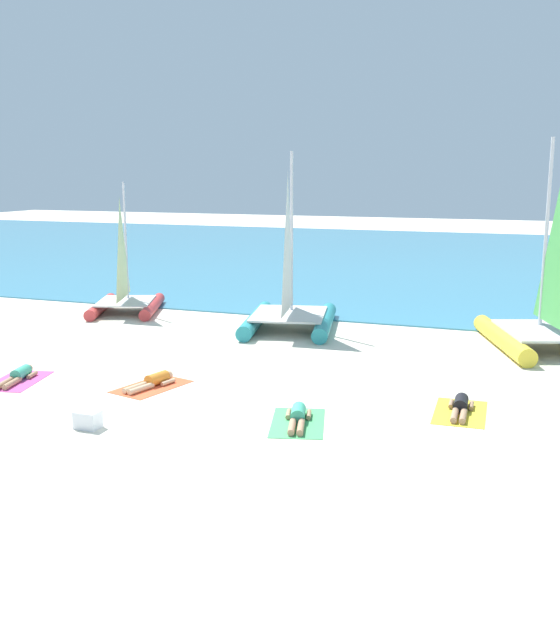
# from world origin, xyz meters

# --- Properties ---
(ground_plane) EXTENTS (120.00, 120.00, 0.00)m
(ground_plane) POSITION_xyz_m (0.00, 10.00, 0.00)
(ground_plane) COLOR beige
(ocean_water) EXTENTS (120.00, 40.00, 0.05)m
(ocean_water) POSITION_xyz_m (0.00, 30.84, 0.03)
(ocean_water) COLOR teal
(ocean_water) RESTS_ON ground
(sailboat_teal) EXTENTS (3.77, 4.99, 5.84)m
(sailboat_teal) POSITION_xyz_m (-1.19, 9.01, 0.87)
(sailboat_teal) COLOR teal
(sailboat_teal) RESTS_ON ground
(sailboat_yellow) EXTENTS (4.43, 5.47, 6.17)m
(sailboat_yellow) POSITION_xyz_m (6.87, 9.08, 0.92)
(sailboat_yellow) COLOR yellow
(sailboat_yellow) RESTS_ON ground
(sailboat_red) EXTENTS (3.53, 4.29, 4.81)m
(sailboat_red) POSITION_xyz_m (-7.92, 9.72, 0.72)
(sailboat_red) COLOR #CC3838
(sailboat_red) RESTS_ON ground
(towel_leftmost) EXTENTS (1.49, 2.10, 0.01)m
(towel_leftmost) POSITION_xyz_m (-5.58, 0.88, 0.01)
(towel_leftmost) COLOR #D84C99
(towel_leftmost) RESTS_ON ground
(sunbather_leftmost) EXTENTS (0.73, 1.56, 0.30)m
(sunbather_leftmost) POSITION_xyz_m (-5.60, 0.94, 0.13)
(sunbather_leftmost) COLOR #3FB28C
(sunbather_leftmost) RESTS_ON towel_leftmost
(towel_center_left) EXTENTS (1.52, 2.11, 0.01)m
(towel_center_left) POSITION_xyz_m (-2.15, 1.60, 0.01)
(towel_center_left) COLOR #EA5933
(towel_center_left) RESTS_ON ground
(sunbather_center_left) EXTENTS (0.76, 1.55, 0.30)m
(sunbather_center_left) POSITION_xyz_m (-2.14, 1.67, 0.13)
(sunbather_center_left) COLOR orange
(sunbather_center_left) RESTS_ON towel_center_left
(towel_center_right) EXTENTS (1.57, 2.13, 0.01)m
(towel_center_right) POSITION_xyz_m (2.06, 0.35, 0.01)
(towel_center_right) COLOR #4CB266
(towel_center_right) RESTS_ON ground
(sunbather_center_right) EXTENTS (0.79, 1.55, 0.30)m
(sunbather_center_right) POSITION_xyz_m (2.04, 0.42, 0.13)
(sunbather_center_right) COLOR #3FB28C
(sunbather_center_right) RESTS_ON towel_center_right
(towel_rightmost) EXTENTS (1.20, 1.95, 0.01)m
(towel_rightmost) POSITION_xyz_m (5.18, 2.22, 0.01)
(towel_rightmost) COLOR yellow
(towel_rightmost) RESTS_ON ground
(sunbather_rightmost) EXTENTS (0.56, 1.57, 0.30)m
(sunbather_rightmost) POSITION_xyz_m (5.18, 2.28, 0.13)
(sunbather_rightmost) COLOR black
(sunbather_rightmost) RESTS_ON towel_rightmost
(cooler_box) EXTENTS (0.50, 0.36, 0.36)m
(cooler_box) POSITION_xyz_m (-1.90, -1.42, 0.18)
(cooler_box) COLOR white
(cooler_box) RESTS_ON ground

